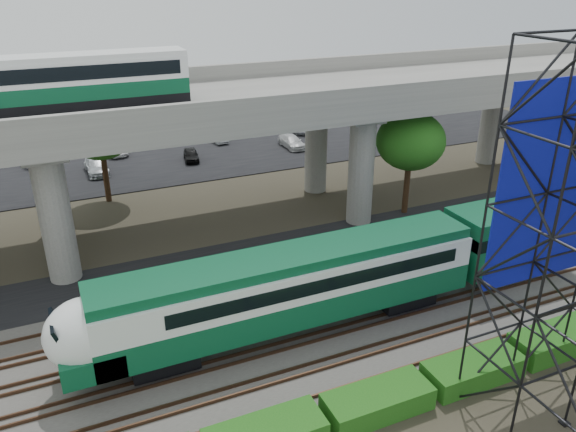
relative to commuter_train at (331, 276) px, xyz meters
name	(u,v)px	position (x,y,z in m)	size (l,w,h in m)	color
ground	(310,357)	(-2.10, -2.00, -2.88)	(140.00, 140.00, 0.00)	#474233
ballast_bed	(293,333)	(-2.10, 0.00, -2.78)	(90.00, 12.00, 0.20)	slate
service_road	(237,260)	(-2.10, 8.50, -2.84)	(90.00, 5.00, 0.08)	black
parking_lot	(158,155)	(-2.10, 32.00, -2.84)	(90.00, 18.00, 0.08)	black
harbor_water	(122,108)	(-2.10, 54.00, -2.87)	(140.00, 40.00, 0.03)	#446370
rail_tracks	(293,330)	(-2.10, 0.00, -2.60)	(90.00, 9.52, 0.16)	#472D1E
commuter_train	(331,276)	(0.00, 0.00, 0.00)	(29.30, 3.06, 4.30)	black
overpass	(197,114)	(-2.62, 14.00, 5.33)	(80.00, 12.00, 12.40)	#9E9B93
hedge_strip	(378,401)	(-1.09, -6.30, -2.32)	(34.60, 1.80, 1.20)	#165713
trees	(136,160)	(-6.77, 14.17, 2.69)	(40.94, 16.94, 7.69)	#382314
parked_cars	(165,150)	(-1.43, 31.46, -2.21)	(37.82, 9.41, 1.27)	#BABABA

